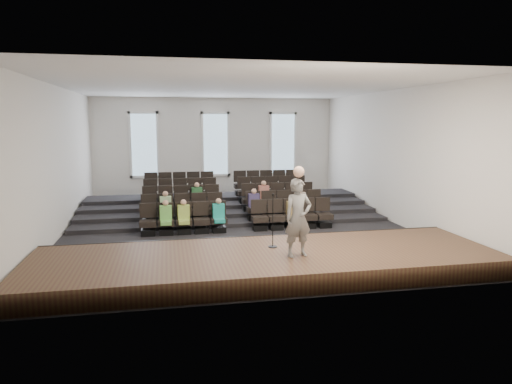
# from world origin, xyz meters

# --- Properties ---
(ground) EXTENTS (14.00, 14.00, 0.00)m
(ground) POSITION_xyz_m (0.00, 0.00, 0.00)
(ground) COLOR black
(ground) RESTS_ON ground
(ceiling) EXTENTS (12.00, 14.00, 0.02)m
(ceiling) POSITION_xyz_m (0.00, 0.00, 5.01)
(ceiling) COLOR white
(ceiling) RESTS_ON ground
(wall_back) EXTENTS (12.00, 0.04, 5.00)m
(wall_back) POSITION_xyz_m (0.00, 7.02, 2.50)
(wall_back) COLOR silver
(wall_back) RESTS_ON ground
(wall_front) EXTENTS (12.00, 0.04, 5.00)m
(wall_front) POSITION_xyz_m (0.00, -7.02, 2.50)
(wall_front) COLOR silver
(wall_front) RESTS_ON ground
(wall_left) EXTENTS (0.04, 14.00, 5.00)m
(wall_left) POSITION_xyz_m (-6.02, 0.00, 2.50)
(wall_left) COLOR silver
(wall_left) RESTS_ON ground
(wall_right) EXTENTS (0.04, 14.00, 5.00)m
(wall_right) POSITION_xyz_m (6.02, 0.00, 2.50)
(wall_right) COLOR silver
(wall_right) RESTS_ON ground
(stage) EXTENTS (11.80, 3.60, 0.50)m
(stage) POSITION_xyz_m (0.00, -5.10, 0.25)
(stage) COLOR #49361F
(stage) RESTS_ON ground
(stage_lip) EXTENTS (11.80, 0.06, 0.52)m
(stage_lip) POSITION_xyz_m (0.00, -3.33, 0.25)
(stage_lip) COLOR black
(stage_lip) RESTS_ON ground
(risers) EXTENTS (11.80, 4.80, 0.60)m
(risers) POSITION_xyz_m (0.00, 3.17, 0.20)
(risers) COLOR black
(risers) RESTS_ON ground
(seating_rows) EXTENTS (6.80, 4.70, 1.67)m
(seating_rows) POSITION_xyz_m (-0.00, 1.54, 0.68)
(seating_rows) COLOR black
(seating_rows) RESTS_ON ground
(windows) EXTENTS (8.44, 0.10, 3.24)m
(windows) POSITION_xyz_m (0.00, 6.95, 2.70)
(windows) COLOR white
(windows) RESTS_ON wall_back
(audience) EXTENTS (5.45, 2.64, 1.10)m
(audience) POSITION_xyz_m (-0.28, 0.22, 0.80)
(audience) COLOR #9BB849
(audience) RESTS_ON seating_rows
(speaker) EXTENTS (0.77, 0.57, 1.93)m
(speaker) POSITION_xyz_m (0.68, -5.52, 1.47)
(speaker) COLOR slate
(speaker) RESTS_ON stage
(mic_stand) EXTENTS (0.24, 0.24, 1.45)m
(mic_stand) POSITION_xyz_m (0.26, -4.60, 0.93)
(mic_stand) COLOR black
(mic_stand) RESTS_ON stage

